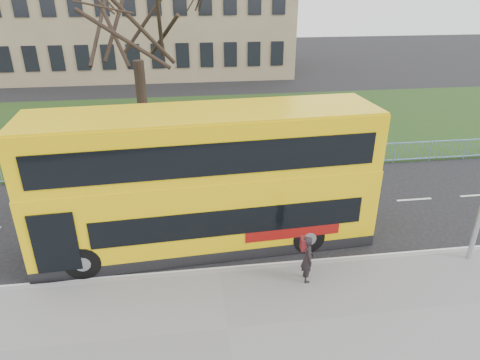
% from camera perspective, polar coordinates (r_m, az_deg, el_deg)
% --- Properties ---
extents(ground, '(120.00, 120.00, 0.00)m').
position_cam_1_polar(ground, '(15.68, -3.33, -8.94)').
color(ground, black).
rests_on(ground, ground).
extents(kerb, '(80.00, 0.20, 0.14)m').
position_cam_1_polar(kerb, '(14.38, -2.81, -12.14)').
color(kerb, gray).
rests_on(kerb, ground).
extents(grass_verge, '(80.00, 15.40, 0.08)m').
position_cam_1_polar(grass_verge, '(28.64, -5.75, 7.28)').
color(grass_verge, '#1F3C16').
rests_on(grass_verge, ground).
extents(guard_railing, '(40.00, 0.12, 1.10)m').
position_cam_1_polar(guard_railing, '(21.24, -4.86, 2.28)').
color(guard_railing, '#80A8E3').
rests_on(guard_railing, ground).
extents(bare_tree, '(8.23, 8.23, 11.76)m').
position_cam_1_polar(bare_tree, '(23.23, -13.67, 17.54)').
color(bare_tree, black).
rests_on(bare_tree, grass_verge).
extents(yellow_bus, '(11.83, 3.45, 4.90)m').
position_cam_1_polar(yellow_bus, '(14.71, -4.61, 0.35)').
color(yellow_bus, yellow).
rests_on(yellow_bus, ground).
extents(pedestrian, '(0.42, 0.60, 1.59)m').
position_cam_1_polar(pedestrian, '(13.67, 8.99, -10.33)').
color(pedestrian, black).
rests_on(pedestrian, pavement).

